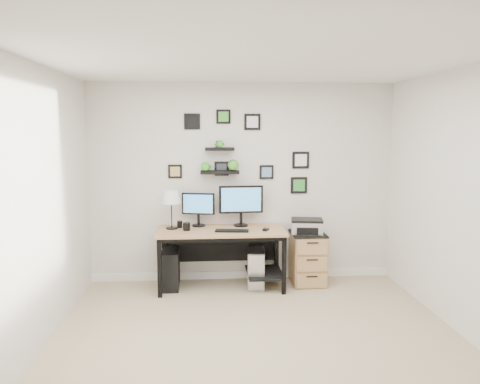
{
  "coord_description": "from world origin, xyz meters",
  "views": [
    {
      "loc": [
        -0.49,
        -4.12,
        2.01
      ],
      "look_at": [
        -0.04,
        1.83,
        1.2
      ],
      "focal_mm": 35.0,
      "sensor_mm": 36.0,
      "label": 1
    }
  ],
  "objects": [
    {
      "name": "monitor_left",
      "position": [
        -0.58,
        1.87,
        1.01
      ],
      "size": [
        0.42,
        0.2,
        0.44
      ],
      "color": "black",
      "rests_on": "desk"
    },
    {
      "name": "pc_tower_grey",
      "position": [
        0.15,
        1.67,
        0.24
      ],
      "size": [
        0.26,
        0.5,
        0.47
      ],
      "color": "gray",
      "rests_on": "ground"
    },
    {
      "name": "mug",
      "position": [
        -0.73,
        1.63,
        0.8
      ],
      "size": [
        0.09,
        0.09,
        0.1
      ],
      "primitive_type": "cylinder",
      "color": "black",
      "rests_on": "desk"
    },
    {
      "name": "printer",
      "position": [
        0.82,
        1.72,
        0.76
      ],
      "size": [
        0.44,
        0.37,
        0.18
      ],
      "color": "silver",
      "rests_on": "file_cabinet"
    },
    {
      "name": "mouse",
      "position": [
        0.26,
        1.55,
        0.76
      ],
      "size": [
        0.09,
        0.11,
        0.03
      ],
      "primitive_type": "cube",
      "rotation": [
        0.0,
        0.0,
        -0.42
      ],
      "color": "black",
      "rests_on": "desk"
    },
    {
      "name": "room",
      "position": [
        0.0,
        1.98,
        0.05
      ],
      "size": [
        4.0,
        4.0,
        4.0
      ],
      "color": "tan",
      "rests_on": "ground"
    },
    {
      "name": "desk",
      "position": [
        -0.26,
        1.67,
        0.63
      ],
      "size": [
        1.6,
        0.7,
        0.75
      ],
      "color": "tan",
      "rests_on": "ground"
    },
    {
      "name": "pc_tower_black",
      "position": [
        -0.94,
        1.69,
        0.24
      ],
      "size": [
        0.22,
        0.49,
        0.49
      ],
      "primitive_type": "cube",
      "rotation": [
        0.0,
        0.0,
        0.01
      ],
      "color": "black",
      "rests_on": "ground"
    },
    {
      "name": "keyboard",
      "position": [
        -0.17,
        1.52,
        0.76
      ],
      "size": [
        0.43,
        0.18,
        0.02
      ],
      "primitive_type": "cube",
      "rotation": [
        0.0,
        0.0,
        -0.12
      ],
      "color": "black",
      "rests_on": "desk"
    },
    {
      "name": "file_cabinet",
      "position": [
        0.83,
        1.72,
        0.34
      ],
      "size": [
        0.43,
        0.53,
        0.67
      ],
      "color": "tan",
      "rests_on": "ground"
    },
    {
      "name": "table_lamp",
      "position": [
        -0.92,
        1.75,
        1.15
      ],
      "size": [
        0.24,
        0.24,
        0.49
      ],
      "color": "black",
      "rests_on": "desk"
    },
    {
      "name": "monitor_right",
      "position": [
        -0.03,
        1.84,
        1.07
      ],
      "size": [
        0.57,
        0.19,
        0.53
      ],
      "color": "black",
      "rests_on": "desk"
    },
    {
      "name": "wall_decor",
      "position": [
        -0.2,
        1.93,
        1.65
      ],
      "size": [
        1.86,
        0.18,
        1.1
      ],
      "color": "black",
      "rests_on": "ground"
    },
    {
      "name": "pen_cup",
      "position": [
        -0.82,
        1.8,
        0.79
      ],
      "size": [
        0.07,
        0.07,
        0.09
      ],
      "primitive_type": "cylinder",
      "color": "black",
      "rests_on": "desk"
    }
  ]
}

